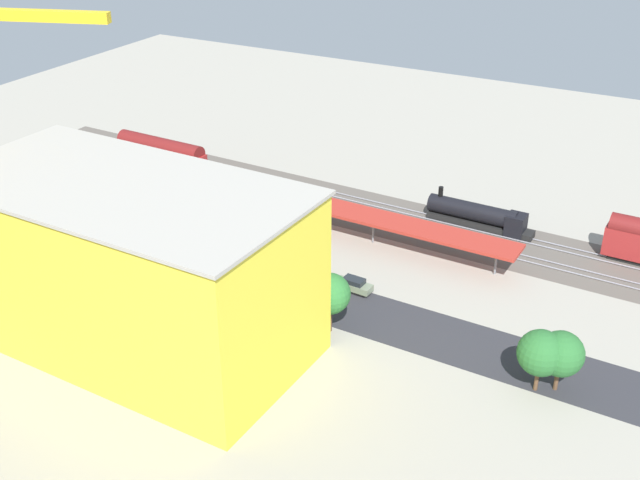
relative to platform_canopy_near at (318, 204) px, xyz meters
The scene contains 20 objects.
ground_plane 11.64m from the platform_canopy_near, 87.80° to the left, with size 193.22×193.22×0.00m, color #9E998C.
rail_bed 9.30m from the platform_canopy_near, 87.15° to the right, with size 120.77×13.27×0.01m, color #5B544C.
street_asphalt 17.05m from the platform_canopy_near, 88.54° to the left, with size 120.77×9.00×0.01m, color #2D2D33.
track_rails 9.23m from the platform_canopy_near, 87.15° to the right, with size 120.70×10.93×0.12m.
platform_canopy_near is the anchor object (origin of this frame).
locomotive 23.29m from the platform_canopy_near, 151.37° to the right, with size 15.61×3.16×4.98m.
freight_coach_far 33.26m from the platform_canopy_near, 10.13° to the right, with size 17.04×3.58×6.09m.
parked_car_0 18.13m from the platform_canopy_near, 132.63° to the left, with size 4.78×2.08×1.73m.
parked_car_1 13.81m from the platform_canopy_near, 108.18° to the left, with size 4.14×1.90×1.67m.
parked_car_2 14.04m from the platform_canopy_near, 79.09° to the left, with size 4.54×1.84×1.78m.
parked_car_3 17.14m from the platform_canopy_near, 50.94° to the left, with size 4.20×1.80×1.67m.
construction_building 34.72m from the platform_canopy_near, 82.63° to the left, with size 38.34×19.24×18.45m, color yellow.
construction_roof_slab 37.37m from the platform_canopy_near, 82.63° to the left, with size 38.94×19.84×0.40m, color #ADA89E.
box_truck_0 26.55m from the platform_canopy_near, 48.79° to the left, with size 8.83×2.88×3.40m.
box_truck_1 27.74m from the platform_canopy_near, 45.71° to the left, with size 10.03×2.47×3.54m.
street_tree_0 26.43m from the platform_canopy_near, 51.85° to the left, with size 4.98×4.98×7.07m.
street_tree_1 26.16m from the platform_canopy_near, 121.26° to the left, with size 4.69×4.69×7.27m.
street_tree_2 42.94m from the platform_canopy_near, 149.46° to the left, with size 4.77×4.77×6.93m.
street_tree_3 43.97m from the platform_canopy_near, 151.79° to the left, with size 4.71×4.71×6.74m.
traffic_light 23.02m from the platform_canopy_near, 112.34° to the left, with size 0.50×0.36×6.62m.
Camera 1 is at (-48.36, 77.43, 50.51)m, focal length 44.02 mm.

